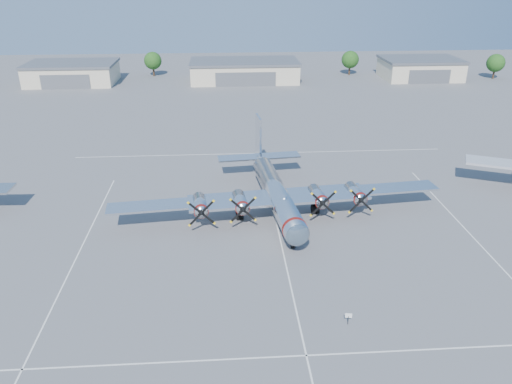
{
  "coord_description": "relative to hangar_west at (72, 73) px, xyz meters",
  "views": [
    {
      "loc": [
        -6.09,
        -52.29,
        28.2
      ],
      "look_at": [
        -2.33,
        2.58,
        3.2
      ],
      "focal_mm": 35.0,
      "sensor_mm": 36.0,
      "label": 1
    }
  ],
  "objects": [
    {
      "name": "info_placard",
      "position": [
        49.17,
        -100.45,
        -1.91
      ],
      "size": [
        0.6,
        0.13,
        1.15
      ],
      "rotation": [
        0.0,
        0.0,
        -0.15
      ],
      "color": "black",
      "rests_on": "ground"
    },
    {
      "name": "main_bomber_b29",
      "position": [
        45.15,
        -78.05,
        -2.71
      ],
      "size": [
        43.02,
        31.66,
        8.93
      ],
      "primitive_type": null,
      "rotation": [
        0.0,
        0.0,
        0.1
      ],
      "color": "white",
      "rests_on": "ground"
    },
    {
      "name": "hangar_east",
      "position": [
        93.0,
        0.0,
        0.0
      ],
      "size": [
        20.6,
        14.6,
        5.4
      ],
      "color": "beige",
      "rests_on": "ground"
    },
    {
      "name": "tree_west",
      "position": [
        20.0,
        8.04,
        1.51
      ],
      "size": [
        4.8,
        4.8,
        6.64
      ],
      "color": "#382619",
      "rests_on": "ground"
    },
    {
      "name": "hangar_center",
      "position": [
        45.0,
        -0.0,
        -0.0
      ],
      "size": [
        28.6,
        14.6,
        5.4
      ],
      "color": "beige",
      "rests_on": "ground"
    },
    {
      "name": "hangar_west",
      "position": [
        0.0,
        0.0,
        0.0
      ],
      "size": [
        22.6,
        14.6,
        5.4
      ],
      "color": "beige",
      "rests_on": "ground"
    },
    {
      "name": "tree_east",
      "position": [
        75.0,
        6.04,
        1.51
      ],
      "size": [
        4.8,
        4.8,
        6.64
      ],
      "color": "#382619",
      "rests_on": "ground"
    },
    {
      "name": "parking_lines",
      "position": [
        45.0,
        -83.71,
        -2.71
      ],
      "size": [
        60.0,
        50.08,
        0.01
      ],
      "color": "silver",
      "rests_on": "ground"
    },
    {
      "name": "tree_far_east",
      "position": [
        113.0,
        -1.96,
        1.51
      ],
      "size": [
        4.8,
        4.8,
        6.64
      ],
      "color": "#382619",
      "rests_on": "ground"
    },
    {
      "name": "ground",
      "position": [
        45.0,
        -81.96,
        -2.71
      ],
      "size": [
        260.0,
        260.0,
        0.0
      ],
      "primitive_type": "plane",
      "color": "#5A5A5C",
      "rests_on": "ground"
    }
  ]
}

